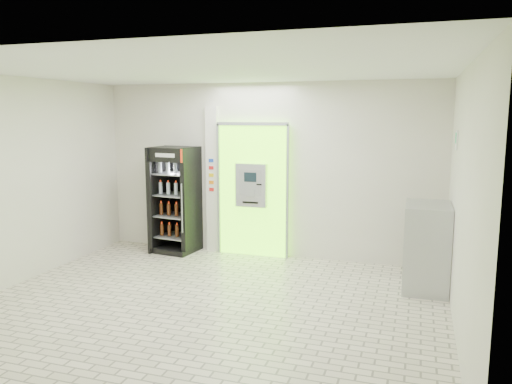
% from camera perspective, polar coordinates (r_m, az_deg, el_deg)
% --- Properties ---
extents(ground, '(6.00, 6.00, 0.00)m').
position_cam_1_polar(ground, '(6.73, -5.32, -12.61)').
color(ground, beige).
rests_on(ground, ground).
extents(room_shell, '(6.00, 6.00, 6.00)m').
position_cam_1_polar(room_shell, '(6.30, -5.56, 3.19)').
color(room_shell, silver).
rests_on(room_shell, ground).
extents(atm_assembly, '(1.30, 0.24, 2.33)m').
position_cam_1_polar(atm_assembly, '(8.69, -0.33, 0.34)').
color(atm_assembly, '#6DEB14').
rests_on(atm_assembly, ground).
extents(pillar, '(0.22, 0.11, 2.60)m').
position_cam_1_polar(pillar, '(8.98, -4.99, 1.41)').
color(pillar, silver).
rests_on(pillar, ground).
extents(beverage_cooler, '(0.79, 0.73, 1.89)m').
position_cam_1_polar(beverage_cooler, '(9.06, -9.21, -1.11)').
color(beverage_cooler, black).
rests_on(beverage_cooler, ground).
extents(steel_cabinet, '(0.62, 0.92, 1.22)m').
position_cam_1_polar(steel_cabinet, '(7.48, 18.90, -5.95)').
color(steel_cabinet, '#A1A3A9').
rests_on(steel_cabinet, ground).
extents(exit_sign, '(0.02, 0.22, 0.26)m').
position_cam_1_polar(exit_sign, '(7.16, 21.95, 5.52)').
color(exit_sign, white).
rests_on(exit_sign, room_shell).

